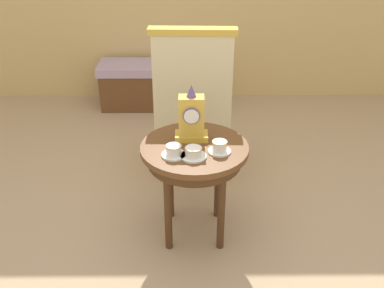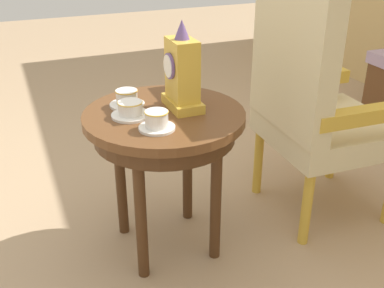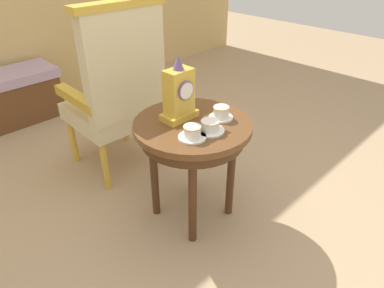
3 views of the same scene
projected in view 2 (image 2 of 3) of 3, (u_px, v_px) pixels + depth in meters
name	position (u px, v px, depth m)	size (l,w,h in m)	color
ground_plane	(165.00, 232.00, 2.12)	(10.00, 10.00, 0.00)	tan
side_table	(165.00, 132.00, 1.82)	(0.62, 0.62, 0.61)	brown
teacup_left	(127.00, 99.00, 1.83)	(0.14, 0.14, 0.06)	white
teacup_right	(130.00, 110.00, 1.74)	(0.14, 0.14, 0.06)	white
teacup_center	(157.00, 121.00, 1.63)	(0.13, 0.13, 0.07)	white
mantel_clock	(182.00, 74.00, 1.77)	(0.19, 0.11, 0.34)	gold
armchair	(313.00, 94.00, 2.02)	(0.56, 0.55, 1.14)	beige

